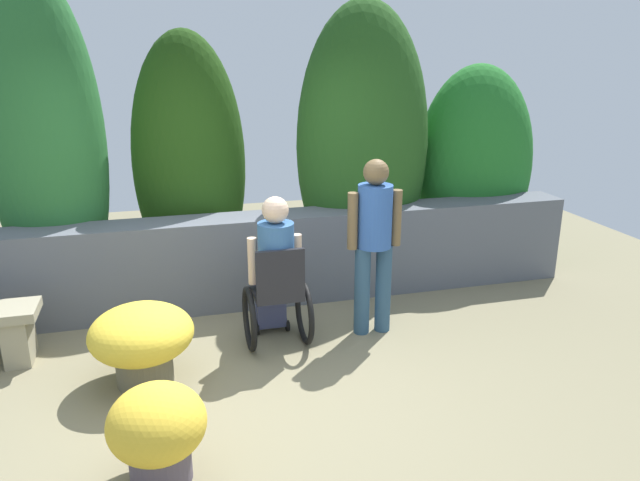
{
  "coord_description": "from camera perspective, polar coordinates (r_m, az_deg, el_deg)",
  "views": [
    {
      "loc": [
        -0.44,
        -3.92,
        2.44
      ],
      "look_at": [
        0.87,
        0.91,
        0.85
      ],
      "focal_mm": 33.49,
      "sensor_mm": 36.0,
      "label": 1
    }
  ],
  "objects": [
    {
      "name": "person_in_wheelchair",
      "position": [
        5.06,
        -4.27,
        -3.48
      ],
      "size": [
        0.53,
        0.66,
        1.33
      ],
      "rotation": [
        0.0,
        0.0,
        -0.03
      ],
      "color": "black",
      "rests_on": "ground"
    },
    {
      "name": "stone_retaining_wall",
      "position": [
        5.95,
        -10.11,
        -2.16
      ],
      "size": [
        7.54,
        0.43,
        0.91
      ],
      "primitive_type": "cube",
      "color": "#595D66",
      "rests_on": "ground"
    },
    {
      "name": "flower_pot_purple_near",
      "position": [
        4.76,
        -16.64,
        -9.01
      ],
      "size": [
        0.78,
        0.78,
        0.62
      ],
      "color": "#635E49",
      "rests_on": "ground"
    },
    {
      "name": "ground_plane",
      "position": [
        4.64,
        -7.75,
        -14.28
      ],
      "size": [
        11.55,
        11.55,
        0.0
      ],
      "primitive_type": "plane",
      "color": "#7C7457"
    },
    {
      "name": "flower_pot_terracotta_by_wall",
      "position": [
        3.76,
        -15.25,
        -17.12
      ],
      "size": [
        0.58,
        0.58,
        0.61
      ],
      "color": "#514855",
      "rests_on": "ground"
    },
    {
      "name": "person_standing_companion",
      "position": [
        5.2,
        5.2,
        0.43
      ],
      "size": [
        0.49,
        0.3,
        1.58
      ],
      "rotation": [
        0.0,
        0.0,
        -0.24
      ],
      "color": "#2D4E69",
      "rests_on": "ground"
    },
    {
      "name": "hedge_backdrop",
      "position": [
        6.31,
        -6.12,
        7.79
      ],
      "size": [
        7.89,
        1.19,
        3.21
      ],
      "color": "#134F13",
      "rests_on": "ground"
    }
  ]
}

